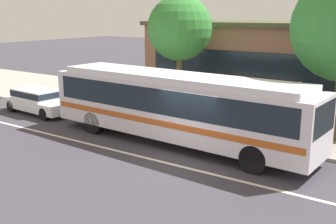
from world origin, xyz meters
name	(u,v)px	position (x,y,z in m)	size (l,w,h in m)	color
ground_plane	(186,159)	(0.00, 0.00, 0.00)	(120.00, 120.00, 0.00)	#3C3841
sidewalk_slab	(257,120)	(0.00, 6.70, 0.06)	(60.00, 8.00, 0.12)	#A3988E
lane_stripe_center	(174,165)	(0.00, -0.80, 0.00)	(56.00, 0.16, 0.01)	silver
transit_bus	(176,104)	(-1.34, 1.35, 1.69)	(12.03, 3.01, 2.90)	white
sedan_behind_bus	(39,100)	(-10.46, 1.61, 0.72)	(4.64, 2.09, 1.29)	white
pedestrian_waiting_near_sign	(160,99)	(-4.06, 3.98, 1.12)	(0.48, 0.48, 1.70)	navy
bus_stop_sign	(297,107)	(3.08, 3.03, 1.81)	(0.08, 0.44, 2.65)	gray
street_tree_near_stop	(180,29)	(-3.95, 5.59, 4.53)	(3.32, 3.32, 6.09)	brown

